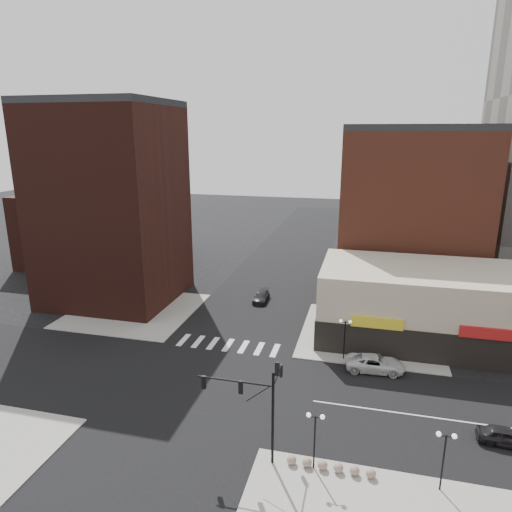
% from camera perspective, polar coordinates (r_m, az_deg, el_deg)
% --- Properties ---
extents(ground, '(240.00, 240.00, 0.00)m').
position_cam_1_polar(ground, '(42.72, -6.78, -15.80)').
color(ground, black).
rests_on(ground, ground).
extents(road_ew, '(200.00, 14.00, 0.02)m').
position_cam_1_polar(road_ew, '(42.71, -6.78, -15.79)').
color(road_ew, black).
rests_on(road_ew, ground).
extents(road_ns, '(14.00, 200.00, 0.02)m').
position_cam_1_polar(road_ns, '(42.71, -6.78, -15.78)').
color(road_ns, black).
rests_on(road_ns, ground).
extents(sidewalk_nw, '(15.00, 15.00, 0.12)m').
position_cam_1_polar(sidewalk_nw, '(60.17, -14.94, -6.59)').
color(sidewalk_nw, gray).
rests_on(sidewalk_nw, ground).
extents(sidewalk_ne, '(15.00, 15.00, 0.12)m').
position_cam_1_polar(sidewalk_ne, '(53.27, 14.02, -9.47)').
color(sidewalk_ne, gray).
rests_on(sidewalk_ne, ground).
extents(building_nw, '(16.00, 15.00, 25.00)m').
position_cam_1_polar(building_nw, '(62.48, -17.61, 5.89)').
color(building_nw, '#371711').
rests_on(building_nw, ground).
extents(building_nw_low, '(20.00, 18.00, 12.00)m').
position_cam_1_polar(building_nw_low, '(83.38, -19.41, 3.42)').
color(building_nw_low, '#371711').
rests_on(building_nw_low, ground).
extents(building_ne_midrise, '(18.00, 15.00, 22.00)m').
position_cam_1_polar(building_ne_midrise, '(64.70, 18.75, 4.75)').
color(building_ne_midrise, brown).
rests_on(building_ne_midrise, ground).
extents(building_ne_row, '(24.20, 12.20, 8.00)m').
position_cam_1_polar(building_ne_row, '(53.01, 21.32, -6.43)').
color(building_ne_row, '#BDB196').
rests_on(building_ne_row, ground).
extents(traffic_signal, '(5.59, 3.09, 7.77)m').
position_cam_1_polar(traffic_signal, '(31.88, 0.51, -17.02)').
color(traffic_signal, black).
rests_on(traffic_signal, ground).
extents(street_lamp_se_a, '(1.22, 0.32, 4.16)m').
position_cam_1_polar(street_lamp_se_a, '(32.17, 7.40, -20.43)').
color(street_lamp_se_a, black).
rests_on(street_lamp_se_a, sidewalk_se).
extents(street_lamp_se_b, '(1.22, 0.32, 4.16)m').
position_cam_1_polar(street_lamp_se_b, '(32.54, 22.56, -21.15)').
color(street_lamp_se_b, black).
rests_on(street_lamp_se_b, sidewalk_se).
extents(street_lamp_ne, '(1.22, 0.32, 4.16)m').
position_cam_1_polar(street_lamp_ne, '(46.03, 11.07, -8.96)').
color(street_lamp_ne, black).
rests_on(street_lamp_ne, sidewalk_ne).
extents(bollard_row, '(5.91, 0.66, 0.66)m').
position_cam_1_polar(bollard_row, '(33.84, 9.30, -24.51)').
color(bollard_row, '#866D5C').
rests_on(bollard_row, sidewalk_se).
extents(white_suv, '(5.63, 2.87, 1.52)m').
position_cam_1_polar(white_suv, '(45.79, 14.66, -12.85)').
color(white_suv, silver).
rests_on(white_suv, ground).
extents(dark_sedan_east, '(4.02, 1.85, 1.34)m').
position_cam_1_polar(dark_sedan_east, '(39.87, 28.74, -19.16)').
color(dark_sedan_east, black).
rests_on(dark_sedan_east, ground).
extents(dark_sedan_north, '(1.94, 4.44, 1.27)m').
position_cam_1_polar(dark_sedan_north, '(61.13, 0.66, -5.11)').
color(dark_sedan_north, black).
rests_on(dark_sedan_north, ground).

